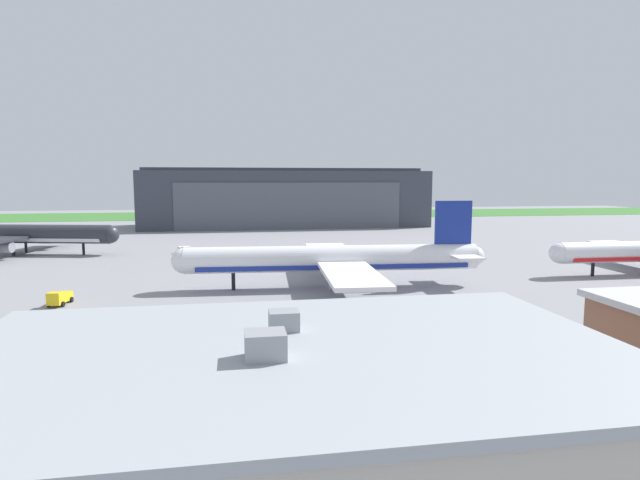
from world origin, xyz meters
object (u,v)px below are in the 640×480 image
at_px(airliner_near_left, 334,259).
at_px(airliner_far_left, 26,235).
at_px(maintenance_hangar, 286,198).
at_px(stair_truck, 184,250).
at_px(terminal_block_west, 295,425).
at_px(baggage_tug, 59,298).

relative_size(airliner_near_left, airliner_far_left, 1.17).
relative_size(maintenance_hangar, stair_truck, 20.63).
xyz_separation_m(stair_truck, terminal_block_west, (13.87, -91.24, 3.08)).
bearing_deg(airliner_far_left, stair_truck, -9.11).
relative_size(stair_truck, terminal_block_west, 0.14).
relative_size(baggage_tug, terminal_block_west, 0.13).
height_order(maintenance_hangar, airliner_far_left, maintenance_hangar).
height_order(airliner_far_left, stair_truck, airliner_far_left).
bearing_deg(airliner_near_left, maintenance_hangar, 88.16).
distance_m(maintenance_hangar, stair_truck, 74.13).
distance_m(maintenance_hangar, airliner_far_left, 89.04).
xyz_separation_m(airliner_near_left, airliner_far_left, (-60.21, 46.04, 0.01)).
xyz_separation_m(maintenance_hangar, stair_truck, (-29.33, -67.49, -8.90)).
xyz_separation_m(maintenance_hangar, airliner_far_left, (-63.68, -61.98, -5.50)).
bearing_deg(terminal_block_west, baggage_tug, 119.09).
bearing_deg(airliner_far_left, terminal_block_west, -63.51).
relative_size(airliner_near_left, baggage_tug, 10.63).
bearing_deg(stair_truck, terminal_block_west, -81.36).
xyz_separation_m(baggage_tug, terminal_block_west, (25.63, -46.06, 3.11)).
bearing_deg(stair_truck, baggage_tug, -104.59).
distance_m(airliner_near_left, terminal_block_west, 52.11).
bearing_deg(maintenance_hangar, airliner_near_left, -91.84).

